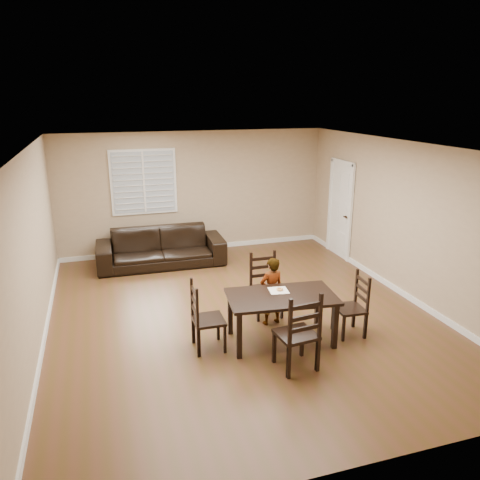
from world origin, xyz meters
The scene contains 11 objects.
ground centered at (0.00, 0.00, 0.00)m, with size 7.00×7.00×0.00m, color #55321D.
room centered at (0.04, 0.18, 1.81)m, with size 6.04×7.04×2.72m.
dining_table centered at (0.31, -1.01, 0.63)m, with size 1.61×1.01×0.72m.
chair_near centered at (0.40, -0.03, 0.47)m, with size 0.47×0.43×1.03m.
chair_far centered at (0.25, -1.83, 0.50)m, with size 0.54×0.51×1.09m.
chair_left centered at (-0.86, -0.90, 0.46)m, with size 0.43×0.46×1.01m.
chair_right centered at (1.46, -1.13, 0.43)m, with size 0.43×0.45×0.95m.
child centered at (0.36, -0.46, 0.54)m, with size 0.40×0.26×1.09m, color gray.
napkin centered at (0.32, -0.84, 0.72)m, with size 0.27×0.27×0.00m, color #F0E4CE.
donut centered at (0.34, -0.84, 0.74)m, with size 0.10×0.10×0.04m.
sofa centered at (-0.89, 2.72, 0.38)m, with size 2.62×1.02×0.76m, color black.
Camera 1 is at (-2.06, -6.66, 3.42)m, focal length 35.00 mm.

